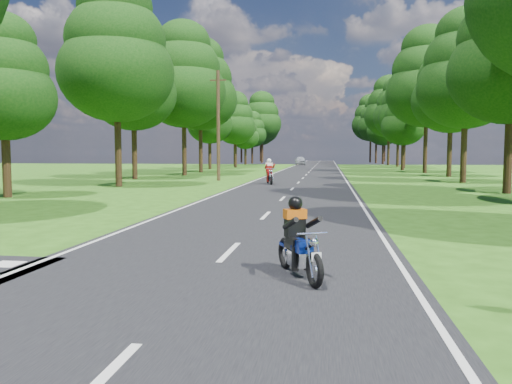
# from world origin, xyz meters

# --- Properties ---
(ground) EXTENTS (160.00, 160.00, 0.00)m
(ground) POSITION_xyz_m (0.00, 0.00, 0.00)
(ground) COLOR #295212
(ground) RESTS_ON ground
(main_road) EXTENTS (7.00, 140.00, 0.02)m
(main_road) POSITION_xyz_m (0.00, 50.00, 0.01)
(main_road) COLOR black
(main_road) RESTS_ON ground
(road_markings) EXTENTS (7.40, 140.00, 0.01)m
(road_markings) POSITION_xyz_m (-0.14, 48.13, 0.02)
(road_markings) COLOR silver
(road_markings) RESTS_ON main_road
(treeline) EXTENTS (40.00, 115.35, 14.78)m
(treeline) POSITION_xyz_m (1.43, 60.06, 8.25)
(treeline) COLOR black
(treeline) RESTS_ON ground
(telegraph_pole) EXTENTS (1.20, 0.26, 8.00)m
(telegraph_pole) POSITION_xyz_m (-6.00, 28.00, 4.07)
(telegraph_pole) COLOR #382616
(telegraph_pole) RESTS_ON ground
(rider_near_blue) EXTENTS (1.14, 1.66, 1.32)m
(rider_near_blue) POSITION_xyz_m (1.53, 0.11, 0.68)
(rider_near_blue) COLOR navy
(rider_near_blue) RESTS_ON main_road
(rider_far_red) EXTENTS (1.14, 2.09, 1.66)m
(rider_far_red) POSITION_xyz_m (-1.78, 24.19, 0.85)
(rider_far_red) COLOR #9F0C12
(rider_far_red) RESTS_ON main_road
(distant_car) EXTENTS (1.95, 4.36, 1.46)m
(distant_car) POSITION_xyz_m (-2.60, 75.52, 0.75)
(distant_car) COLOR silver
(distant_car) RESTS_ON main_road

